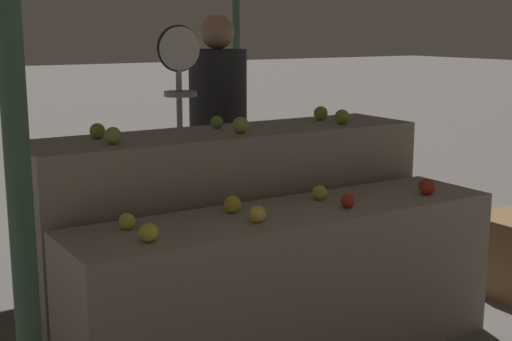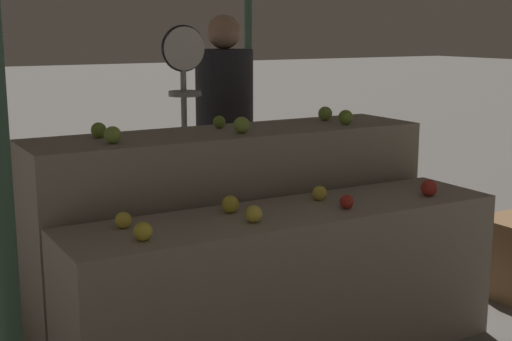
{
  "view_description": "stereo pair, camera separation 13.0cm",
  "coord_description": "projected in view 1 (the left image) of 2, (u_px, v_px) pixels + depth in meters",
  "views": [
    {
      "loc": [
        -1.93,
        -2.76,
        1.64
      ],
      "look_at": [
        -0.01,
        0.3,
        0.92
      ],
      "focal_mm": 50.0,
      "sensor_mm": 36.0,
      "label": 1
    },
    {
      "loc": [
        -1.82,
        -2.83,
        1.64
      ],
      "look_at": [
        -0.01,
        0.3,
        0.92
      ],
      "focal_mm": 50.0,
      "sensor_mm": 36.0,
      "label": 2
    }
  ],
  "objects": [
    {
      "name": "apple_front_4",
      "position": [
        127.0,
        221.0,
        3.13
      ],
      "size": [
        0.07,
        0.07,
        0.07
      ],
      "primitive_type": "sphere",
      "color": "yellow",
      "rests_on": "display_counter_front"
    },
    {
      "name": "produce_scale",
      "position": [
        180.0,
        101.0,
        4.32
      ],
      "size": [
        0.28,
        0.2,
        1.67
      ],
      "color": "#99999E",
      "rests_on": "ground_plane"
    },
    {
      "name": "display_counter_back",
      "position": [
        230.0,
        227.0,
        4.01
      ],
      "size": [
        2.25,
        0.55,
        1.09
      ],
      "primitive_type": "cube",
      "color": "gray",
      "rests_on": "ground_plane"
    },
    {
      "name": "display_counter_front",
      "position": [
        290.0,
        286.0,
        3.54
      ],
      "size": [
        2.25,
        0.55,
        0.77
      ],
      "primitive_type": "cube",
      "color": "gray",
      "rests_on": "ground_plane"
    },
    {
      "name": "apple_front_1",
      "position": [
        257.0,
        214.0,
        3.25
      ],
      "size": [
        0.08,
        0.08,
        0.08
      ],
      "primitive_type": "sphere",
      "color": "yellow",
      "rests_on": "display_counter_front"
    },
    {
      "name": "apple_front_6",
      "position": [
        320.0,
        192.0,
        3.68
      ],
      "size": [
        0.08,
        0.08,
        0.08
      ],
      "primitive_type": "sphere",
      "color": "yellow",
      "rests_on": "display_counter_front"
    },
    {
      "name": "person_vendor_at_scale",
      "position": [
        218.0,
        126.0,
        4.84
      ],
      "size": [
        0.46,
        0.46,
        1.74
      ],
      "rotation": [
        0.0,
        0.0,
        2.95
      ],
      "color": "#2D2D38",
      "rests_on": "ground_plane"
    },
    {
      "name": "apple_front_3",
      "position": [
        427.0,
        186.0,
        3.79
      ],
      "size": [
        0.09,
        0.09,
        0.09
      ],
      "primitive_type": "sphere",
      "color": "#B72D23",
      "rests_on": "display_counter_front"
    },
    {
      "name": "apple_front_2",
      "position": [
        348.0,
        201.0,
        3.51
      ],
      "size": [
        0.07,
        0.07,
        0.07
      ],
      "primitive_type": "sphere",
      "color": "#B72D23",
      "rests_on": "display_counter_front"
    },
    {
      "name": "apple_back_2",
      "position": [
        342.0,
        117.0,
        4.17
      ],
      "size": [
        0.09,
        0.09,
        0.09
      ],
      "primitive_type": "sphere",
      "color": "#7AA338",
      "rests_on": "display_counter_back"
    },
    {
      "name": "apple_front_0",
      "position": [
        149.0,
        233.0,
        2.95
      ],
      "size": [
        0.08,
        0.08,
        0.08
      ],
      "primitive_type": "sphere",
      "color": "gold",
      "rests_on": "display_counter_front"
    },
    {
      "name": "apple_front_5",
      "position": [
        232.0,
        204.0,
        3.42
      ],
      "size": [
        0.08,
        0.08,
        0.08
      ],
      "primitive_type": "sphere",
      "color": "gold",
      "rests_on": "display_counter_front"
    },
    {
      "name": "apple_back_4",
      "position": [
        217.0,
        122.0,
        3.99
      ],
      "size": [
        0.07,
        0.07,
        0.07
      ],
      "primitive_type": "sphere",
      "color": "#7AA338",
      "rests_on": "display_counter_back"
    },
    {
      "name": "apple_back_1",
      "position": [
        241.0,
        125.0,
        3.8
      ],
      "size": [
        0.09,
        0.09,
        0.09
      ],
      "primitive_type": "sphere",
      "color": "#8EB247",
      "rests_on": "display_counter_back"
    },
    {
      "name": "apple_back_5",
      "position": [
        321.0,
        113.0,
        4.34
      ],
      "size": [
        0.09,
        0.09,
        0.09
      ],
      "primitive_type": "sphere",
      "color": "#8EB247",
      "rests_on": "display_counter_back"
    },
    {
      "name": "apple_back_3",
      "position": [
        97.0,
        131.0,
        3.62
      ],
      "size": [
        0.08,
        0.08,
        0.08
      ],
      "primitive_type": "sphere",
      "color": "#84AD3D",
      "rests_on": "display_counter_back"
    },
    {
      "name": "apple_back_0",
      "position": [
        113.0,
        136.0,
        3.44
      ],
      "size": [
        0.09,
        0.09,
        0.09
      ],
      "primitive_type": "sphere",
      "color": "#8EB247",
      "rests_on": "display_counter_back"
    }
  ]
}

